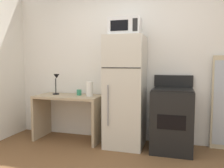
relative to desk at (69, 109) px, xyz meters
name	(u,v)px	position (x,y,z in m)	size (l,w,h in m)	color
wall_back_white	(136,62)	(1.08, 0.34, 0.78)	(5.00, 0.10, 2.60)	white
desk	(69,109)	(0.00, 0.00, 0.00)	(1.10, 0.55, 0.75)	tan
desk_lamp	(56,81)	(-0.25, 0.04, 0.47)	(0.14, 0.12, 0.35)	black
coffee_mug	(79,92)	(0.16, 0.06, 0.28)	(0.08, 0.08, 0.10)	#338C66
paper_towel_roll	(90,89)	(0.37, 0.00, 0.35)	(0.11, 0.11, 0.24)	white
refrigerator	(125,92)	(0.97, -0.02, 0.33)	(0.58, 0.61, 1.70)	beige
microwave	(125,27)	(0.97, -0.04, 1.31)	(0.46, 0.35, 0.26)	silver
oven_range	(172,119)	(1.68, -0.02, -0.05)	(0.59, 0.61, 1.10)	black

